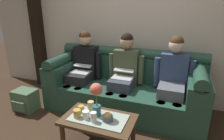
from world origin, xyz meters
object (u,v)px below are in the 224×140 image
object	(u,v)px
snack_bowl	(108,117)
cup_near_right	(86,115)
coffee_table	(99,123)
cup_far_center	(77,113)
person_right	(173,76)
flower_vase	(96,96)
backpack_left	(25,100)
person_left	(84,66)
cup_far_left	(91,106)
cup_far_right	(94,117)
cup_near_left	(81,109)
couch	(124,88)
person_middle	(125,70)

from	to	relation	value
snack_bowl	cup_near_right	world-z (taller)	snack_bowl
coffee_table	cup_near_right	xyz separation A→B (m)	(-0.12, -0.07, 0.11)
cup_near_right	cup_far_center	bearing A→B (deg)	-172.81
cup_far_center	person_right	bearing A→B (deg)	48.22
person_right	flower_vase	size ratio (longest dim) A/B	3.09
person_right	backpack_left	distance (m)	2.31
person_left	snack_bowl	bearing A→B (deg)	-49.99
cup_far_center	cup_far_left	world-z (taller)	cup_far_left
flower_vase	cup_far_right	size ratio (longest dim) A/B	3.54
cup_near_left	person_left	bearing A→B (deg)	116.83
coffee_table	flower_vase	distance (m)	0.32
couch	person_left	bearing A→B (deg)	-179.65
person_left	cup_far_left	bearing A→B (deg)	-56.86
person_left	person_right	bearing A→B (deg)	0.03
flower_vase	cup_near_left	distance (m)	0.29
person_left	person_right	xyz separation A→B (m)	(1.43, 0.00, 0.00)
person_right	flower_vase	world-z (taller)	person_right
coffee_table	cup_far_right	bearing A→B (deg)	-99.27
cup_near_left	cup_far_center	bearing A→B (deg)	-84.95
couch	person_middle	distance (m)	0.29
cup_far_center	cup_far_right	world-z (taller)	cup_far_right
person_middle	coffee_table	world-z (taller)	person_middle
flower_vase	cup_far_right	bearing A→B (deg)	-80.67
couch	cup_near_right	bearing A→B (deg)	-96.65
flower_vase	couch	bearing A→B (deg)	87.86
person_middle	cup_far_right	world-z (taller)	person_middle
coffee_table	cup_far_right	world-z (taller)	cup_far_right
couch	person_middle	world-z (taller)	person_middle
snack_bowl	cup_far_center	bearing A→B (deg)	-169.93
couch	flower_vase	distance (m)	0.99
couch	cup_near_left	xyz separation A→B (m)	(-0.24, -0.95, 0.08)
couch	flower_vase	world-z (taller)	couch
snack_bowl	cup_far_center	world-z (taller)	snack_bowl
person_middle	coffee_table	distance (m)	1.02
person_left	backpack_left	size ratio (longest dim) A/B	3.51
person_left	person_middle	bearing A→B (deg)	-0.00
person_right	cup_near_right	world-z (taller)	person_right
person_right	cup_far_center	world-z (taller)	person_right
coffee_table	cup_near_left	distance (m)	0.26
person_left	cup_far_right	size ratio (longest dim) A/B	10.93
person_left	cup_near_right	xyz separation A→B (m)	(0.59, -1.04, -0.20)
cup_near_right	cup_far_right	xyz separation A→B (m)	(0.11, -0.03, 0.01)
cup_near_left	cup_far_left	bearing A→B (deg)	40.06
couch	cup_far_center	size ratio (longest dim) A/B	25.57
person_right	person_left	bearing A→B (deg)	-179.97
flower_vase	cup_near_left	size ratio (longest dim) A/B	4.83
flower_vase	cup_far_left	size ratio (longest dim) A/B	3.34
person_left	cup_near_left	distance (m)	1.08
person_right	cup_far_right	size ratio (longest dim) A/B	10.93
snack_bowl	cup_near_left	size ratio (longest dim) A/B	1.47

